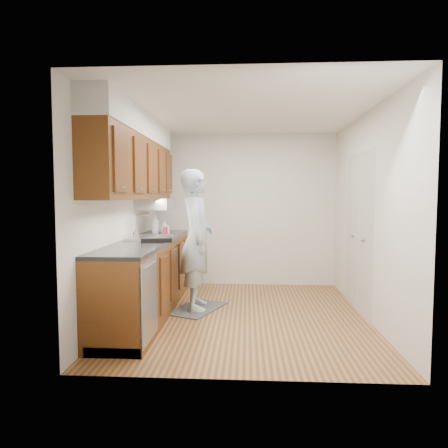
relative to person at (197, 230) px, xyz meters
name	(u,v)px	position (x,y,z in m)	size (l,w,h in m)	color
floor	(243,315)	(0.60, -0.24, -1.04)	(3.50, 3.50, 0.00)	olive
ceiling	(243,112)	(0.60, -0.24, 1.46)	(3.50, 3.50, 0.00)	white
wall_left	(123,215)	(-0.90, -0.24, 0.21)	(0.02, 3.50, 2.50)	silver
wall_right	(367,216)	(2.10, -0.24, 0.21)	(0.02, 3.50, 2.50)	silver
wall_back	(244,210)	(0.60, 1.51, 0.21)	(3.00, 0.02, 2.50)	silver
counter	(147,275)	(-0.60, -0.24, -0.55)	(0.64, 2.80, 1.30)	brown
upper_cabinets	(136,159)	(-0.73, -0.19, 0.90)	(0.47, 2.80, 1.21)	brown
closet_door	(359,232)	(2.09, 0.06, -0.02)	(0.02, 1.22, 2.05)	white
floor_mat	(197,308)	(0.00, 0.00, -1.04)	(0.49, 0.83, 0.02)	#555558
person	(197,230)	(0.00, 0.00, 0.00)	(0.73, 0.48, 2.06)	#A4BCC8
soap_bottle_a	(156,224)	(-0.67, 0.56, 0.04)	(0.11, 0.11, 0.28)	white
soap_bottle_b	(165,228)	(-0.51, 0.50, -0.01)	(0.08, 0.08, 0.18)	white
soap_bottle_c	(163,227)	(-0.57, 0.64, -0.02)	(0.13, 0.13, 0.17)	white
soda_can	(165,231)	(-0.47, 0.26, -0.04)	(0.07, 0.07, 0.12)	red
steel_can	(163,230)	(-0.54, 0.45, -0.04)	(0.07, 0.07, 0.13)	#A5A5AA
dish_rack	(156,239)	(-0.43, -0.43, -0.08)	(0.36, 0.30, 0.06)	black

